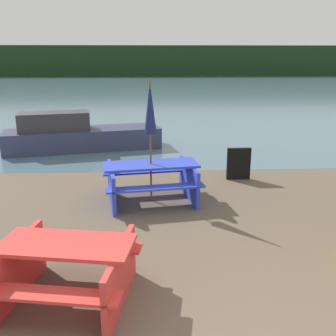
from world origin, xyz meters
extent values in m
cube|color=slate|center=(0.00, 31.99, 0.00)|extent=(60.00, 50.00, 0.00)
cube|color=#193319|center=(0.00, 51.99, 2.00)|extent=(80.00, 1.60, 4.00)
cube|color=red|center=(-1.88, 1.65, 0.73)|extent=(1.63, 0.95, 0.04)
cube|color=red|center=(-1.97, 1.11, 0.44)|extent=(1.56, 0.54, 0.04)
cube|color=red|center=(-1.78, 2.19, 0.44)|extent=(1.56, 0.54, 0.04)
cube|color=red|center=(-2.49, 1.76, 0.35)|extent=(0.30, 1.37, 0.71)
cube|color=red|center=(-1.26, 1.54, 0.35)|extent=(0.30, 1.37, 0.71)
cube|color=blue|center=(-0.87, 4.92, 0.75)|extent=(1.92, 0.97, 0.04)
cube|color=blue|center=(-0.79, 4.38, 0.45)|extent=(1.86, 0.55, 0.04)
cube|color=blue|center=(-0.95, 5.46, 0.45)|extent=(1.86, 0.55, 0.04)
cube|color=blue|center=(-1.64, 4.80, 0.36)|extent=(0.28, 1.37, 0.72)
cube|color=blue|center=(-0.10, 5.04, 0.36)|extent=(0.28, 1.37, 0.72)
cylinder|color=brown|center=(-0.87, 4.92, 1.18)|extent=(0.04, 0.04, 2.37)
cone|color=navy|center=(-0.87, 4.92, 1.87)|extent=(0.24, 0.24, 0.99)
cube|color=#333856|center=(-2.90, 9.52, 0.32)|extent=(4.82, 2.20, 0.64)
cube|color=#333338|center=(-3.72, 9.34, 0.91)|extent=(2.19, 1.28, 0.54)
cube|color=black|center=(1.19, 6.23, 0.38)|extent=(0.55, 0.08, 0.75)
camera|label=1|loc=(-0.91, -2.49, 2.82)|focal=42.00mm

